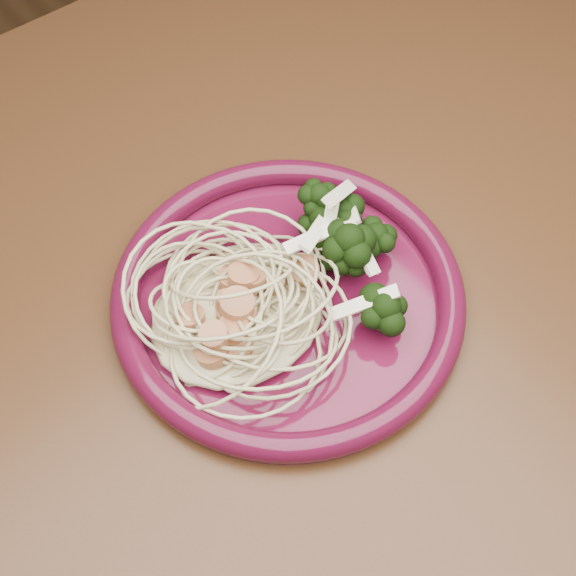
# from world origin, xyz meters

# --- Properties ---
(dining_table) EXTENTS (1.20, 0.80, 0.75)m
(dining_table) POSITION_xyz_m (0.00, 0.00, 0.65)
(dining_table) COLOR #472814
(dining_table) RESTS_ON ground
(dinner_plate) EXTENTS (0.31, 0.31, 0.02)m
(dinner_plate) POSITION_xyz_m (-0.11, -0.02, 0.76)
(dinner_plate) COLOR #500C26
(dinner_plate) RESTS_ON dining_table
(spaghetti_pile) EXTENTS (0.15, 0.14, 0.03)m
(spaghetti_pile) POSITION_xyz_m (-0.15, -0.01, 0.77)
(spaghetti_pile) COLOR beige
(spaghetti_pile) RESTS_ON dinner_plate
(scallop_cluster) EXTENTS (0.14, 0.14, 0.04)m
(scallop_cluster) POSITION_xyz_m (-0.15, -0.01, 0.80)
(scallop_cluster) COLOR tan
(scallop_cluster) RESTS_ON spaghetti_pile
(broccoli_pile) EXTENTS (0.10, 0.14, 0.04)m
(broccoli_pile) POSITION_xyz_m (-0.06, -0.03, 0.78)
(broccoli_pile) COLOR black
(broccoli_pile) RESTS_ON dinner_plate
(onion_garnish) EXTENTS (0.07, 0.09, 0.05)m
(onion_garnish) POSITION_xyz_m (-0.06, -0.03, 0.81)
(onion_garnish) COLOR white
(onion_garnish) RESTS_ON broccoli_pile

